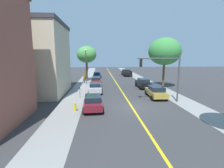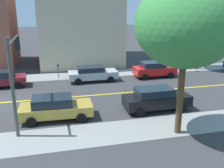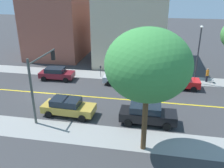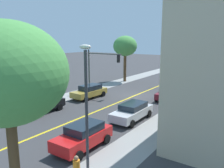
% 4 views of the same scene
% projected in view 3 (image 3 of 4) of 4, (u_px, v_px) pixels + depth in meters
% --- Properties ---
extents(ground_plane, '(140.00, 140.00, 0.00)m').
position_uv_depth(ground_plane, '(47.00, 93.00, 26.00)').
color(ground_plane, '#38383A').
extents(sidewalk_left, '(2.88, 126.00, 0.01)m').
position_uv_depth(sidewalk_left, '(69.00, 73.00, 32.10)').
color(sidewalk_left, gray).
rests_on(sidewalk_left, ground).
extents(sidewalk_right, '(2.88, 126.00, 0.01)m').
position_uv_depth(sidewalk_right, '(13.00, 126.00, 19.89)').
color(sidewalk_right, gray).
rests_on(sidewalk_right, ground).
extents(road_centerline_stripe, '(0.20, 126.00, 0.00)m').
position_uv_depth(road_centerline_stripe, '(47.00, 93.00, 26.00)').
color(road_centerline_stripe, yellow).
rests_on(road_centerline_stripe, ground).
extents(brick_apartment_block, '(9.17, 8.79, 11.00)m').
position_uv_depth(brick_apartment_block, '(56.00, 22.00, 37.68)').
color(brick_apartment_block, '#935142').
rests_on(brick_apartment_block, ground).
extents(corner_shop_building, '(11.90, 10.07, 10.16)m').
position_uv_depth(corner_shop_building, '(132.00, 27.00, 35.80)').
color(corner_shop_building, beige).
rests_on(corner_shop_building, ground).
extents(street_tree_left_far, '(5.45, 5.45, 8.58)m').
position_uv_depth(street_tree_left_far, '(148.00, 65.00, 14.84)').
color(street_tree_left_far, brown).
rests_on(street_tree_left_far, ground).
extents(fire_hydrant, '(0.44, 0.24, 0.88)m').
position_uv_depth(fire_hydrant, '(59.00, 71.00, 31.38)').
color(fire_hydrant, yellow).
rests_on(fire_hydrant, ground).
extents(parking_meter, '(0.12, 0.18, 1.44)m').
position_uv_depth(parking_meter, '(101.00, 70.00, 30.39)').
color(parking_meter, '#4C4C51').
rests_on(parking_meter, ground).
extents(traffic_light_mast, '(5.08, 0.32, 5.65)m').
position_uv_depth(traffic_light_mast, '(40.00, 74.00, 20.42)').
color(traffic_light_mast, '#474C47').
rests_on(traffic_light_mast, ground).
extents(street_lamp, '(0.70, 0.36, 6.76)m').
position_uv_depth(street_lamp, '(199.00, 49.00, 27.25)').
color(street_lamp, '#38383D').
rests_on(street_lamp, ground).
extents(red_sedan_left_curb, '(2.06, 4.28, 1.60)m').
position_uv_depth(red_sedan_left_curb, '(180.00, 81.00, 27.02)').
color(red_sedan_left_curb, red).
rests_on(red_sedan_left_curb, ground).
extents(maroon_sedan_left_curb, '(2.17, 4.25, 1.50)m').
position_uv_depth(maroon_sedan_left_curb, '(56.00, 73.00, 29.59)').
color(maroon_sedan_left_curb, maroon).
rests_on(maroon_sedan_left_curb, ground).
extents(silver_sedan_left_curb, '(2.04, 4.72, 1.48)m').
position_uv_depth(silver_sedan_left_curb, '(123.00, 78.00, 28.11)').
color(silver_sedan_left_curb, '#B7BABF').
rests_on(silver_sedan_left_curb, ground).
extents(black_sedan_right_curb, '(2.03, 4.73, 1.64)m').
position_uv_depth(black_sedan_right_curb, '(147.00, 114.00, 20.09)').
color(black_sedan_right_curb, black).
rests_on(black_sedan_right_curb, ground).
extents(gold_sedan_right_curb, '(2.21, 4.75, 1.55)m').
position_uv_depth(gold_sedan_right_curb, '(68.00, 106.00, 21.40)').
color(gold_sedan_right_curb, '#B29338').
rests_on(gold_sedan_right_curb, ground).
extents(pedestrian_orange_shirt, '(0.33, 0.33, 1.71)m').
position_uv_depth(pedestrian_orange_shirt, '(207.00, 75.00, 28.78)').
color(pedestrian_orange_shirt, black).
rests_on(pedestrian_orange_shirt, ground).
extents(small_dog, '(0.79, 0.33, 0.59)m').
position_uv_depth(small_dog, '(213.00, 80.00, 28.69)').
color(small_dog, silver).
rests_on(small_dog, ground).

